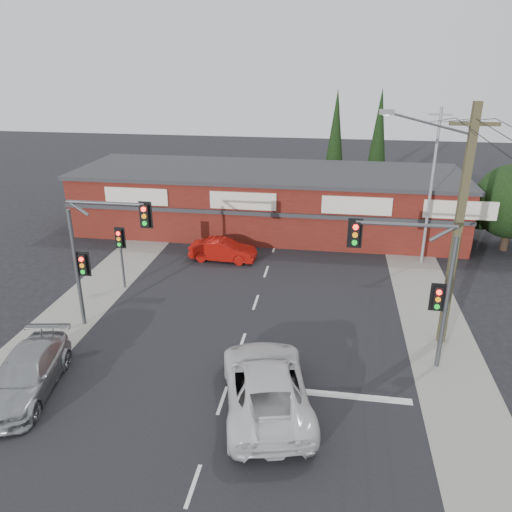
# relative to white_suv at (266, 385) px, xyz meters

# --- Properties ---
(ground) EXTENTS (120.00, 120.00, 0.00)m
(ground) POSITION_rel_white_suv_xyz_m (-1.57, 2.45, -0.85)
(ground) COLOR black
(ground) RESTS_ON ground
(road_strip) EXTENTS (14.00, 70.00, 0.01)m
(road_strip) POSITION_rel_white_suv_xyz_m (-1.57, 7.45, -0.85)
(road_strip) COLOR black
(road_strip) RESTS_ON ground
(verge_left) EXTENTS (3.00, 70.00, 0.02)m
(verge_left) POSITION_rel_white_suv_xyz_m (-10.07, 7.45, -0.84)
(verge_left) COLOR gray
(verge_left) RESTS_ON ground
(verge_right) EXTENTS (3.00, 70.00, 0.02)m
(verge_right) POSITION_rel_white_suv_xyz_m (6.93, 7.45, -0.84)
(verge_right) COLOR gray
(verge_right) RESTS_ON ground
(stop_line) EXTENTS (6.50, 0.35, 0.01)m
(stop_line) POSITION_rel_white_suv_xyz_m (1.93, 0.95, -0.84)
(stop_line) COLOR silver
(stop_line) RESTS_ON ground
(white_suv) EXTENTS (4.18, 6.64, 1.71)m
(white_suv) POSITION_rel_white_suv_xyz_m (0.00, 0.00, 0.00)
(white_suv) COLOR silver
(white_suv) RESTS_ON ground
(silver_suv) EXTENTS (2.90, 5.39, 1.48)m
(silver_suv) POSITION_rel_white_suv_xyz_m (-8.75, -0.58, -0.11)
(silver_suv) COLOR #96999A
(silver_suv) RESTS_ON ground
(red_sedan) EXTENTS (4.04, 1.56, 1.31)m
(red_sedan) POSITION_rel_white_suv_xyz_m (-4.39, 13.02, -0.20)
(red_sedan) COLOR #980F09
(red_sedan) RESTS_ON ground
(lane_dashes) EXTENTS (0.12, 52.17, 0.01)m
(lane_dashes) POSITION_rel_white_suv_xyz_m (-1.57, 9.73, -0.84)
(lane_dashes) COLOR silver
(lane_dashes) RESTS_ON ground
(shop_building) EXTENTS (27.30, 8.40, 4.22)m
(shop_building) POSITION_rel_white_suv_xyz_m (-2.57, 19.43, 1.28)
(shop_building) COLOR #4F150F
(shop_building) RESTS_ON ground
(conifer_near) EXTENTS (1.80, 1.80, 9.25)m
(conifer_near) POSITION_rel_white_suv_xyz_m (1.93, 26.45, 4.62)
(conifer_near) COLOR #2D2116
(conifer_near) RESTS_ON ground
(conifer_far) EXTENTS (1.80, 1.80, 9.25)m
(conifer_far) POSITION_rel_white_suv_xyz_m (5.43, 28.45, 4.62)
(conifer_far) COLOR #2D2116
(conifer_far) RESTS_ON ground
(traffic_mast_left) EXTENTS (3.77, 0.27, 5.97)m
(traffic_mast_left) POSITION_rel_white_suv_xyz_m (-8.00, 4.45, 3.08)
(traffic_mast_left) COLOR #47494C
(traffic_mast_left) RESTS_ON ground
(traffic_mast_right) EXTENTS (3.96, 0.27, 5.97)m
(traffic_mast_right) POSITION_rel_white_suv_xyz_m (5.29, 3.45, 3.09)
(traffic_mast_right) COLOR #47494C
(traffic_mast_right) RESTS_ON ground
(pedestal_signal) EXTENTS (0.55, 0.27, 3.38)m
(pedestal_signal) POSITION_rel_white_suv_xyz_m (-8.77, 8.45, 1.55)
(pedestal_signal) COLOR #47494C
(pedestal_signal) RESTS_ON ground
(utility_pole) EXTENTS (4.38, 0.59, 10.00)m
(utility_pole) POSITION_rel_white_suv_xyz_m (6.79, 5.44, 4.54)
(utility_pole) COLOR #4D472B
(utility_pole) RESTS_ON ground
(steel_pole) EXTENTS (1.20, 0.16, 9.00)m
(steel_pole) POSITION_rel_white_suv_xyz_m (7.43, 14.45, 3.85)
(steel_pole) COLOR gray
(steel_pole) RESTS_ON ground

